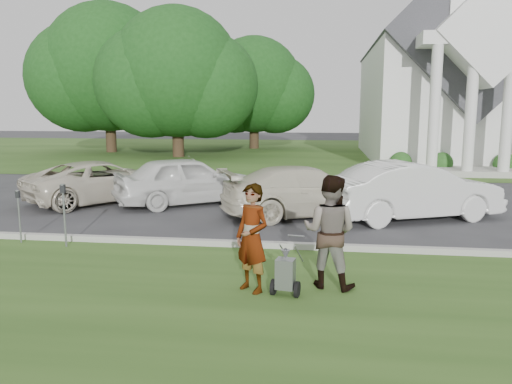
% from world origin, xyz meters
% --- Properties ---
extents(ground, '(120.00, 120.00, 0.00)m').
position_xyz_m(ground, '(0.00, 0.00, 0.00)').
color(ground, '#333335').
rests_on(ground, ground).
extents(grass_strip, '(80.00, 7.00, 0.01)m').
position_xyz_m(grass_strip, '(0.00, -3.00, 0.01)').
color(grass_strip, '#2D4D1A').
rests_on(grass_strip, ground).
extents(church_lawn, '(80.00, 30.00, 0.01)m').
position_xyz_m(church_lawn, '(0.00, 27.00, 0.01)').
color(church_lawn, '#2D4D1A').
rests_on(church_lawn, ground).
extents(curb, '(80.00, 0.18, 0.15)m').
position_xyz_m(curb, '(0.00, 0.55, 0.07)').
color(curb, '#9E9E93').
rests_on(curb, ground).
extents(church, '(9.19, 19.00, 24.10)m').
position_xyz_m(church, '(9.00, 23.11, 5.94)').
color(church, white).
rests_on(church, ground).
extents(tree_left, '(10.63, 8.40, 9.71)m').
position_xyz_m(tree_left, '(-8.01, 21.99, 5.11)').
color(tree_left, '#332316').
rests_on(tree_left, ground).
extents(tree_far, '(11.64, 9.20, 10.73)m').
position_xyz_m(tree_far, '(-14.01, 24.99, 5.69)').
color(tree_far, '#332316').
rests_on(tree_far, ground).
extents(tree_back, '(9.61, 7.60, 8.89)m').
position_xyz_m(tree_back, '(-4.01, 29.99, 4.73)').
color(tree_back, '#332316').
rests_on(tree_back, ground).
extents(striping_cart, '(0.53, 0.98, 0.86)m').
position_xyz_m(striping_cart, '(0.99, -2.31, 0.37)').
color(striping_cart, black).
rests_on(striping_cart, ground).
extents(person_left, '(0.81, 0.76, 1.86)m').
position_xyz_m(person_left, '(0.41, -2.18, 0.93)').
color(person_left, '#999999').
rests_on(person_left, ground).
extents(person_right, '(1.13, 0.99, 1.97)m').
position_xyz_m(person_right, '(1.71, -1.78, 0.99)').
color(person_right, '#999999').
rests_on(person_right, ground).
extents(parking_meter_near, '(0.10, 0.09, 1.45)m').
position_xyz_m(parking_meter_near, '(-4.18, 0.04, 0.92)').
color(parking_meter_near, gray).
rests_on(parking_meter_near, ground).
extents(parking_meter_far, '(0.09, 0.08, 1.26)m').
position_xyz_m(parking_meter_far, '(-5.39, 0.21, 0.79)').
color(parking_meter_far, gray).
rests_on(parking_meter_far, ground).
extents(car_a, '(4.95, 5.36, 1.40)m').
position_xyz_m(car_a, '(-5.84, 5.61, 0.70)').
color(car_a, beige).
rests_on(car_a, ground).
extents(car_b, '(4.94, 4.25, 1.60)m').
position_xyz_m(car_b, '(-2.84, 5.51, 0.80)').
color(car_b, white).
rests_on(car_b, ground).
extents(car_c, '(5.43, 3.98, 1.46)m').
position_xyz_m(car_c, '(1.11, 4.23, 0.73)').
color(car_c, beige).
rests_on(car_c, ground).
extents(car_d, '(5.26, 3.55, 1.64)m').
position_xyz_m(car_d, '(4.11, 4.12, 0.82)').
color(car_d, silver).
rests_on(car_d, ground).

